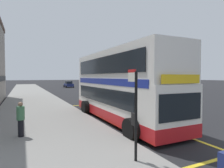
% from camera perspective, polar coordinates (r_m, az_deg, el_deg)
% --- Properties ---
extents(ground_plane, '(260.00, 260.00, 0.00)m').
position_cam_1_polar(ground_plane, '(36.44, -12.48, -2.24)').
color(ground_plane, black).
extents(pavement_near, '(6.00, 76.00, 0.14)m').
position_cam_1_polar(pavement_near, '(35.53, -23.56, -2.38)').
color(pavement_near, gray).
rests_on(pavement_near, ground).
extents(double_decker_bus, '(3.24, 10.45, 4.40)m').
position_cam_1_polar(double_decker_bus, '(12.21, 2.38, -1.28)').
color(double_decker_bus, white).
rests_on(double_decker_bus, ground).
extents(bus_bay_markings, '(2.84, 13.94, 0.01)m').
position_cam_1_polar(bus_bay_markings, '(12.67, 1.33, -10.56)').
color(bus_bay_markings, yellow).
rests_on(bus_bay_markings, ground).
extents(bus_stop_sign, '(0.09, 0.51, 2.91)m').
position_cam_1_polar(bus_stop_sign, '(6.09, 6.87, -7.12)').
color(bus_stop_sign, black).
rests_on(bus_stop_sign, pavement_near).
extents(parked_car_navy_distant, '(2.09, 4.20, 1.62)m').
position_cam_1_polar(parked_car_navy_distant, '(50.40, -12.96, -0.11)').
color(parked_car_navy_distant, navy).
rests_on(parked_car_navy_distant, ground).
extents(pedestrian_waiting_near_sign, '(0.34, 0.34, 1.55)m').
position_cam_1_polar(pedestrian_waiting_near_sign, '(9.44, -25.87, -9.21)').
color(pedestrian_waiting_near_sign, black).
rests_on(pedestrian_waiting_near_sign, pavement_near).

